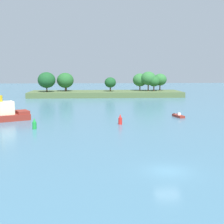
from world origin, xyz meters
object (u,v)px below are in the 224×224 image
Objects in this scene: fishing_skiff at (178,116)px; channel_buoy_red at (120,120)px; tugboat at (8,114)px; channel_buoy_green at (34,124)px.

channel_buoy_red is at bearing -148.58° from fishing_skiff.
tugboat is 11.56m from channel_buoy_green.
fishing_skiff is 34.73m from tugboat.
channel_buoy_red is 1.00× the size of channel_buoy_green.
channel_buoy_green is at bearing -54.50° from tugboat.
fishing_skiff is 2.14× the size of channel_buoy_red.
tugboat is at bearing -176.34° from fishing_skiff.
fishing_skiff is at bearing 31.42° from channel_buoy_red.
fishing_skiff is 30.26m from channel_buoy_green.
tugboat is 4.69× the size of channel_buoy_green.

